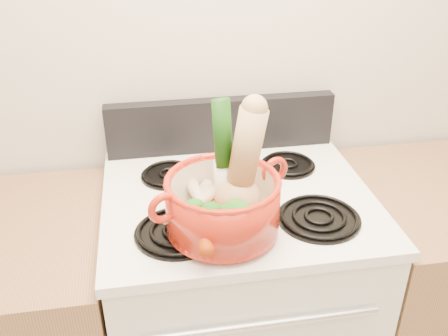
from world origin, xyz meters
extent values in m
cube|color=beige|center=(0.00, 1.75, 1.30)|extent=(3.50, 0.02, 2.60)
cube|color=silver|center=(0.00, 1.40, 0.46)|extent=(0.76, 0.65, 0.92)
cube|color=white|center=(0.00, 1.40, 0.93)|extent=(0.78, 0.67, 0.03)
cube|color=black|center=(0.00, 1.70, 1.04)|extent=(0.76, 0.05, 0.18)
cylinder|color=silver|center=(0.00, 1.06, 0.78)|extent=(0.60, 0.02, 0.02)
cylinder|color=black|center=(-0.19, 1.24, 0.96)|extent=(0.22, 0.22, 0.02)
cylinder|color=black|center=(0.19, 1.24, 0.96)|extent=(0.22, 0.22, 0.02)
cylinder|color=black|center=(-0.19, 1.54, 0.96)|extent=(0.17, 0.17, 0.02)
cylinder|color=black|center=(0.19, 1.54, 0.96)|extent=(0.17, 0.17, 0.02)
cylinder|color=#AF1F0F|center=(-0.07, 1.22, 1.04)|extent=(0.37, 0.37, 0.14)
torus|color=#AF1F0F|center=(-0.22, 1.16, 1.09)|extent=(0.08, 0.05, 0.08)
torus|color=#AF1F0F|center=(0.07, 1.29, 1.09)|extent=(0.08, 0.05, 0.08)
cylinder|color=silver|center=(-0.07, 1.26, 1.15)|extent=(0.07, 0.10, 0.32)
ellipsoid|color=tan|center=(-0.03, 1.32, 1.02)|extent=(0.10, 0.08, 0.05)
cone|color=beige|center=(-0.15, 1.25, 1.02)|extent=(0.14, 0.19, 0.06)
cone|color=beige|center=(-0.13, 1.23, 1.02)|extent=(0.10, 0.19, 0.05)
cone|color=beige|center=(-0.13, 1.27, 1.04)|extent=(0.09, 0.21, 0.06)
cone|color=beige|center=(-0.15, 1.24, 1.04)|extent=(0.18, 0.13, 0.06)
cone|color=#CF4F0A|center=(-0.08, 1.20, 1.02)|extent=(0.07, 0.17, 0.05)
cone|color=red|center=(-0.14, 1.15, 1.02)|extent=(0.04, 0.17, 0.05)
cone|color=red|center=(-0.07, 1.17, 1.03)|extent=(0.06, 0.16, 0.04)
cone|color=#BE5209|center=(-0.12, 1.19, 1.03)|extent=(0.10, 0.14, 0.04)
cone|color=#D8560A|center=(-0.07, 1.17, 1.04)|extent=(0.07, 0.17, 0.05)
camera|label=1|loc=(-0.25, 0.20, 1.73)|focal=40.00mm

